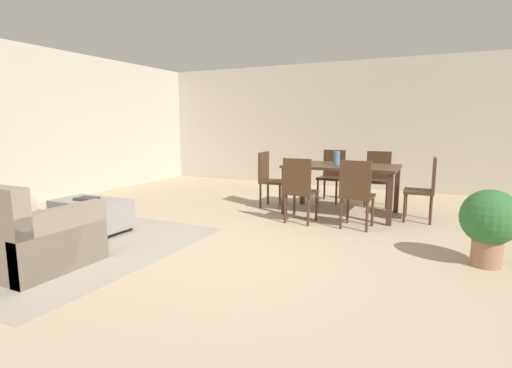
{
  "coord_description": "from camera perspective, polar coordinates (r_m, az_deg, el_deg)",
  "views": [
    {
      "loc": [
        1.88,
        -3.52,
        1.38
      ],
      "look_at": [
        -0.42,
        1.27,
        0.56
      ],
      "focal_mm": 27.22,
      "sensor_mm": 36.0,
      "label": 1
    }
  ],
  "objects": [
    {
      "name": "dining_chair_far_left",
      "position": [
        7.05,
        11.14,
        1.64
      ],
      "size": [
        0.43,
        0.43,
        0.92
      ],
      "color": "#422B1C",
      "rests_on": "ground_plane"
    },
    {
      "name": "dining_chair_near_left",
      "position": [
        5.41,
        6.36,
        -0.41
      ],
      "size": [
        0.41,
        0.41,
        0.92
      ],
      "color": "#422B1C",
      "rests_on": "ground_plane"
    },
    {
      "name": "area_rug",
      "position": [
        5.17,
        -27.68,
        -7.67
      ],
      "size": [
        3.0,
        2.8,
        0.01
      ],
      "primitive_type": "cube",
      "color": "gray",
      "rests_on": "ground_plane"
    },
    {
      "name": "ottoman_table",
      "position": [
        5.43,
        -23.01,
        -4.03
      ],
      "size": [
        0.96,
        0.55,
        0.42
      ],
      "color": "gray",
      "rests_on": "ground_plane"
    },
    {
      "name": "dining_table",
      "position": [
        6.1,
        12.49,
        1.94
      ],
      "size": [
        1.66,
        0.98,
        0.76
      ],
      "color": "#422B1C",
      "rests_on": "ground_plane"
    },
    {
      "name": "wall_back",
      "position": [
        8.73,
        13.4,
        8.39
      ],
      "size": [
        9.0,
        0.12,
        2.7
      ],
      "primitive_type": "cube",
      "color": "#BCB2A0",
      "rests_on": "ground_plane"
    },
    {
      "name": "book_on_ottoman",
      "position": [
        5.42,
        -23.63,
        -1.98
      ],
      "size": [
        0.28,
        0.23,
        0.03
      ],
      "primitive_type": "cube",
      "rotation": [
        0.0,
        0.0,
        0.1
      ],
      "color": "#333338",
      "rests_on": "ottoman_table"
    },
    {
      "name": "dining_chair_head_west",
      "position": [
        6.48,
        1.93,
        1.17
      ],
      "size": [
        0.42,
        0.42,
        0.92
      ],
      "color": "#422B1C",
      "rests_on": "ground_plane"
    },
    {
      "name": "dining_chair_near_right",
      "position": [
        5.25,
        14.53,
        -0.92
      ],
      "size": [
        0.42,
        0.42,
        0.92
      ],
      "color": "#422B1C",
      "rests_on": "ground_plane"
    },
    {
      "name": "wall_left",
      "position": [
        7.54,
        -32.37,
        7.23
      ],
      "size": [
        0.12,
        11.0,
        2.7
      ],
      "primitive_type": "cube",
      "color": "#BCB2A0",
      "rests_on": "ground_plane"
    },
    {
      "name": "ground_plane",
      "position": [
        4.23,
        -2.35,
        -10.29
      ],
      "size": [
        10.8,
        10.8,
        0.0
      ],
      "primitive_type": "plane",
      "color": "tan"
    },
    {
      "name": "dining_chair_far_right",
      "position": [
        6.89,
        17.48,
        1.23
      ],
      "size": [
        0.43,
        0.43,
        0.92
      ],
      "color": "#422B1C",
      "rests_on": "ground_plane"
    },
    {
      "name": "vase_centerpiece",
      "position": [
        6.09,
        11.78,
        3.75
      ],
      "size": [
        0.09,
        0.09,
        0.2
      ],
      "primitive_type": "cylinder",
      "color": "slate",
      "rests_on": "dining_table"
    },
    {
      "name": "dining_chair_head_east",
      "position": [
        5.97,
        23.67,
        -0.22
      ],
      "size": [
        0.41,
        0.41,
        0.92
      ],
      "color": "#422B1C",
      "rests_on": "ground_plane"
    },
    {
      "name": "potted_plant",
      "position": [
        4.4,
        31.11,
        -4.72
      ],
      "size": [
        0.54,
        0.54,
        0.76
      ],
      "color": "#996B4C",
      "rests_on": "ground_plane"
    }
  ]
}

